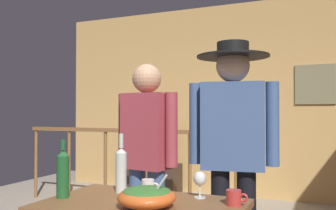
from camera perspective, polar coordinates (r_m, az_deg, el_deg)
The scene contains 13 objects.
back_wall at distance 5.59m, azimuth 10.37°, elevation 0.84°, with size 5.77×0.10×2.87m, color tan.
framed_picture at distance 5.39m, azimuth 21.93°, elevation 3.01°, with size 0.52×0.03×0.54m, color #7D7553.
stair_railing at distance 4.60m, azimuth -1.39°, elevation -8.26°, with size 3.07×0.10×1.08m.
tv_console at distance 5.76m, azimuth -2.72°, elevation -11.30°, with size 0.90×0.40×0.45m, color #38281E.
flat_screen_tv at distance 5.66m, azimuth -2.85°, elevation -6.26°, with size 0.64×0.12×0.49m.
salad_bowl at distance 1.97m, azimuth -3.35°, elevation -13.97°, with size 0.31×0.31×0.18m.
wine_glass at distance 2.18m, azimuth 4.97°, elevation -11.52°, with size 0.07×0.07×0.15m.
wine_bottle_green at distance 2.25m, azimuth -16.06°, elevation -10.13°, with size 0.07×0.07×0.34m.
wine_bottle_clear at distance 2.32m, azimuth -7.32°, elevation -9.84°, with size 0.07×0.07×0.37m.
mug_red at distance 2.05m, azimuth 10.26°, elevation -14.02°, with size 0.12×0.08×0.08m.
mug_white at distance 2.29m, azimuth -3.10°, elevation -12.57°, with size 0.11×0.08×0.09m.
person_standing_left at distance 2.84m, azimuth -3.33°, elevation -7.19°, with size 0.54×0.27×1.62m.
person_standing_right at distance 2.60m, azimuth 10.11°, elevation -5.34°, with size 0.61×0.51×1.74m.
Camera 1 is at (1.26, -2.57, 1.26)m, focal length 39.12 mm.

